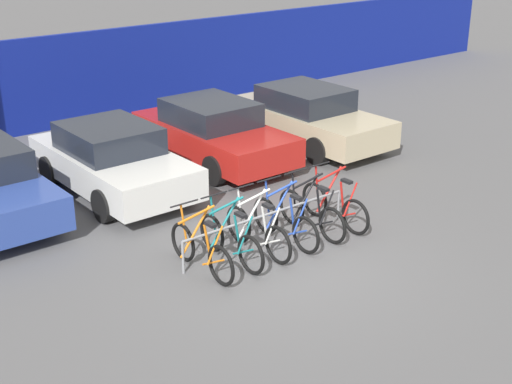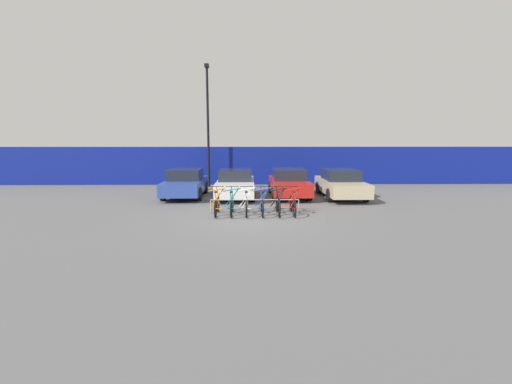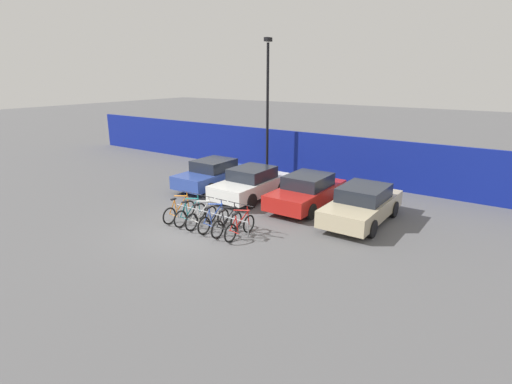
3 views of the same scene
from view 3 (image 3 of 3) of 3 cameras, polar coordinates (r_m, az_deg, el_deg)
name	(u,v)px [view 3 (image 3 of 3)]	position (r m, az deg, el deg)	size (l,w,h in m)	color
ground_plane	(194,231)	(14.63, -8.88, -5.57)	(120.00, 120.00, 0.00)	#59595B
hoarding_wall	(315,156)	(21.83, 8.45, 5.16)	(36.00, 0.16, 2.41)	navy
bike_rack	(211,215)	(14.77, -6.51, -3.25)	(3.47, 0.04, 0.57)	gray
bicycle_orange	(179,211)	(15.67, -10.89, -2.68)	(0.68, 1.71, 1.05)	black
bicycle_teal	(190,214)	(15.28, -9.36, -3.10)	(0.68, 1.71, 1.05)	black
bicycle_white	(201,217)	(14.91, -7.81, -3.53)	(0.68, 1.71, 1.05)	black
bicycle_blue	(214,220)	(14.53, -6.05, -4.02)	(0.68, 1.71, 1.05)	black
bicycle_black	(227,224)	(14.16, -4.16, -4.53)	(0.68, 1.71, 1.05)	black
bicycle_red	(240,227)	(13.83, -2.32, -5.03)	(0.68, 1.71, 1.05)	black
car_blue	(213,174)	(19.85, -6.16, 2.57)	(1.91, 4.06, 1.40)	#2D479E
car_white	(251,183)	(18.08, -0.69, 1.27)	(1.91, 4.11, 1.40)	silver
car_red	(307,191)	(16.96, 7.28, 0.10)	(1.91, 4.19, 1.40)	red
car_beige	(362,204)	(15.69, 14.95, -1.72)	(1.91, 4.35, 1.40)	#C1B28E
lamp_post	(268,102)	(21.81, 1.66, 12.67)	(0.24, 0.44, 7.23)	black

